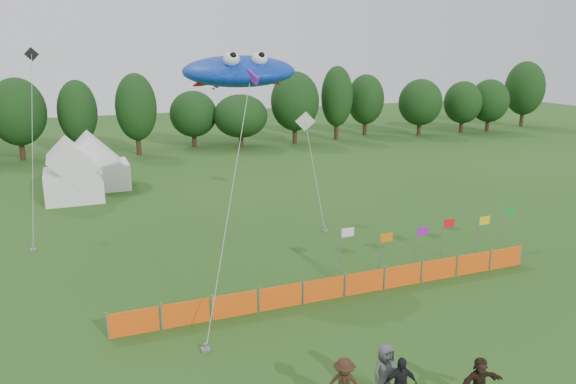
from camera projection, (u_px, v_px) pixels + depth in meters
name	position (u px, v px, depth m)	size (l,w,h in m)	color
treeline	(161.00, 111.00, 57.55)	(104.57, 8.78, 8.36)	#382314
tent_left	(73.00, 176.00, 39.84)	(3.96, 3.96, 3.49)	white
tent_right	(98.00, 167.00, 43.08)	(4.61, 3.69, 3.26)	white
barrier_fence	(344.00, 286.00, 24.59)	(19.90, 0.06, 1.00)	#FC550E
flag_row	(432.00, 234.00, 28.72)	(10.73, 0.59, 2.23)	gray
spectator_e	(385.00, 372.00, 17.28)	(0.92, 0.60, 1.89)	#49494E
spectator_f	(479.00, 381.00, 17.12)	(1.44, 0.46, 1.56)	black
stingray_kite	(237.00, 71.00, 27.76)	(7.64, 16.39, 10.50)	#0E3BCA
small_kite_white	(310.00, 146.00, 35.65)	(1.56, 5.11, 6.61)	white
small_kite_dark	(32.00, 126.00, 32.98)	(1.32, 7.93, 10.64)	black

